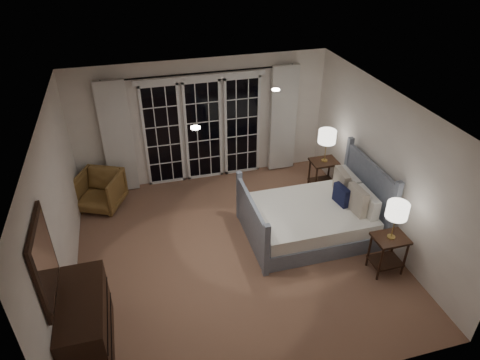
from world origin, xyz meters
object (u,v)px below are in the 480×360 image
object	(u,v)px
armchair	(100,191)
dresser	(87,325)
nightstand_right	(323,171)
lamp_right	(327,137)
lamp_left	(397,211)
nightstand_left	(388,249)
bed	(313,217)

from	to	relation	value
armchair	dresser	bearing A→B (deg)	-67.29
nightstand_right	lamp_right	world-z (taller)	lamp_right
lamp_left	lamp_right	xyz separation A→B (m)	(0.02, 2.37, 0.04)
lamp_left	lamp_right	distance (m)	2.37
nightstand_left	bed	bearing A→B (deg)	121.29
nightstand_left	lamp_left	xyz separation A→B (m)	(0.00, 0.00, 0.71)
lamp_left	nightstand_left	bearing A→B (deg)	180.00
lamp_right	bed	bearing A→B (deg)	-120.96
bed	dresser	bearing A→B (deg)	-158.40
lamp_left	dresser	size ratio (longest dim) A/B	0.48
nightstand_left	lamp_left	distance (m)	0.71
nightstand_left	armchair	distance (m)	5.14
bed	lamp_left	world-z (taller)	lamp_left
nightstand_left	dresser	bearing A→B (deg)	-176.25
nightstand_left	lamp_right	bearing A→B (deg)	89.53
lamp_right	nightstand_left	bearing A→B (deg)	-90.47
bed	lamp_right	distance (m)	1.65
nightstand_right	lamp_right	bearing A→B (deg)	0.00
nightstand_right	nightstand_left	bearing A→B (deg)	-90.47
nightstand_left	lamp_left	bearing A→B (deg)	0.00
lamp_right	armchair	world-z (taller)	lamp_right
lamp_left	armchair	bearing A→B (deg)	145.25
bed	lamp_right	bearing A→B (deg)	59.04
lamp_right	dresser	distance (m)	5.17
lamp_right	armchair	bearing A→B (deg)	172.44
bed	dresser	world-z (taller)	bed
bed	nightstand_right	size ratio (longest dim) A/B	3.23
lamp_left	armchair	size ratio (longest dim) A/B	0.79
lamp_left	lamp_right	bearing A→B (deg)	89.53
nightstand_right	dresser	distance (m)	5.11
nightstand_left	lamp_left	world-z (taller)	lamp_left
nightstand_left	dresser	distance (m)	4.36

